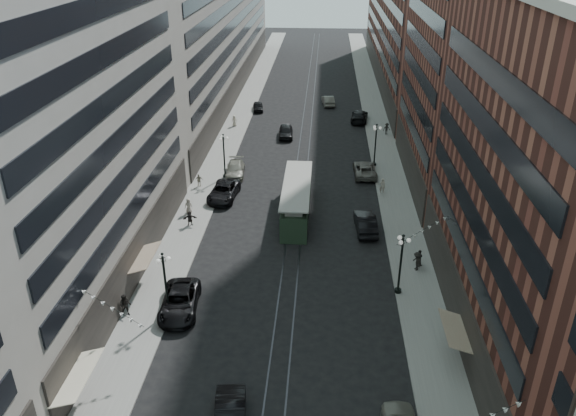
% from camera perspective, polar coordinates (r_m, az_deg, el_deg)
% --- Properties ---
extents(ground, '(220.00, 220.00, 0.00)m').
position_cam_1_polar(ground, '(72.72, 1.45, 4.44)').
color(ground, black).
rests_on(ground, ground).
extents(sidewalk_west, '(4.00, 180.00, 0.15)m').
position_cam_1_polar(sidewalk_west, '(83.11, -5.91, 7.25)').
color(sidewalk_west, gray).
rests_on(sidewalk_west, ground).
extents(sidewalk_east, '(4.00, 180.00, 0.15)m').
position_cam_1_polar(sidewalk_east, '(82.43, 9.47, 6.86)').
color(sidewalk_east, gray).
rests_on(sidewalk_east, ground).
extents(rail_west, '(0.12, 180.00, 0.02)m').
position_cam_1_polar(rail_west, '(82.08, 1.26, 7.09)').
color(rail_west, '#2D2D33').
rests_on(rail_west, ground).
extents(rail_east, '(0.12, 180.00, 0.02)m').
position_cam_1_polar(rail_east, '(82.04, 2.25, 7.06)').
color(rail_east, '#2D2D33').
rests_on(rail_east, ground).
extents(building_west_mid, '(8.00, 36.00, 28.00)m').
position_cam_1_polar(building_west_mid, '(46.77, -21.40, 8.07)').
color(building_west_mid, '#9D978C').
rests_on(building_west_mid, ground).
extents(building_west_far, '(8.00, 90.00, 26.00)m').
position_cam_1_polar(building_west_far, '(106.12, -7.29, 18.60)').
color(building_west_far, '#9D978C').
rests_on(building_west_far, ground).
extents(building_east_mid, '(8.00, 30.00, 24.00)m').
position_cam_1_polar(building_east_mid, '(41.13, 23.97, 2.15)').
color(building_east_mid, brown).
rests_on(building_east_mid, ground).
extents(building_east_far, '(8.00, 72.00, 24.00)m').
position_cam_1_polar(building_east_far, '(114.26, 11.57, 18.35)').
color(building_east_far, brown).
rests_on(building_east_far, ground).
extents(lamppost_sw_far, '(1.03, 1.14, 5.52)m').
position_cam_1_polar(lamppost_sw_far, '(44.47, -12.36, -7.30)').
color(lamppost_sw_far, black).
rests_on(lamppost_sw_far, sidewalk_west).
extents(lamppost_sw_mid, '(1.03, 1.14, 5.52)m').
position_cam_1_polar(lamppost_sw_mid, '(67.91, -6.52, 5.43)').
color(lamppost_sw_mid, black).
rests_on(lamppost_sw_mid, sidewalk_west).
extents(lamppost_se_far, '(1.03, 1.14, 5.52)m').
position_cam_1_polar(lamppost_se_far, '(46.70, 11.39, -5.41)').
color(lamppost_se_far, black).
rests_on(lamppost_se_far, sidewalk_east).
extents(lamppost_se_mid, '(1.03, 1.14, 5.52)m').
position_cam_1_polar(lamppost_se_mid, '(71.87, 8.87, 6.49)').
color(lamppost_se_mid, black).
rests_on(lamppost_se_mid, sidewalk_east).
extents(streetcar, '(2.85, 12.90, 3.57)m').
position_cam_1_polar(streetcar, '(59.15, 0.88, 0.76)').
color(streetcar, '#243826').
rests_on(streetcar, ground).
extents(car_2, '(3.40, 6.40, 1.71)m').
position_cam_1_polar(car_2, '(45.92, -10.95, -9.33)').
color(car_2, black).
rests_on(car_2, ground).
extents(pedestrian_2, '(0.97, 0.62, 1.88)m').
position_cam_1_polar(pedestrian_2, '(46.14, -16.20, -9.46)').
color(pedestrian_2, black).
rests_on(pedestrian_2, sidewalk_west).
extents(car_7, '(3.30, 6.32, 1.70)m').
position_cam_1_polar(car_7, '(63.48, -6.56, 1.66)').
color(car_7, black).
rests_on(car_7, ground).
extents(car_8, '(2.64, 5.54, 1.56)m').
position_cam_1_polar(car_8, '(69.47, -5.38, 3.93)').
color(car_8, gray).
rests_on(car_8, ground).
extents(car_9, '(2.16, 4.26, 1.39)m').
position_cam_1_polar(car_9, '(95.14, -3.07, 10.25)').
color(car_9, black).
rests_on(car_9, ground).
extents(car_10, '(2.25, 5.55, 1.79)m').
position_cam_1_polar(car_10, '(56.85, 7.89, -1.50)').
color(car_10, black).
rests_on(car_10, ground).
extents(car_11, '(2.84, 5.83, 1.60)m').
position_cam_1_polar(car_11, '(69.78, 7.81, 3.91)').
color(car_11, '#66625B').
rests_on(car_11, ground).
extents(car_12, '(3.12, 6.28, 1.75)m').
position_cam_1_polar(car_12, '(90.14, 7.27, 9.27)').
color(car_12, black).
rests_on(car_12, ground).
extents(car_13, '(2.30, 5.11, 1.71)m').
position_cam_1_polar(car_13, '(82.30, -0.22, 7.77)').
color(car_13, black).
rests_on(car_13, ground).
extents(car_14, '(2.38, 5.19, 1.65)m').
position_cam_1_polar(car_14, '(98.28, 4.10, 10.84)').
color(car_14, '#636258').
rests_on(car_14, ground).
extents(pedestrian_5, '(1.49, 0.83, 1.55)m').
position_cam_1_polar(pedestrian_5, '(57.98, -9.94, -1.04)').
color(pedestrian_5, black).
rests_on(pedestrian_5, sidewalk_west).
extents(pedestrian_6, '(0.97, 0.57, 1.56)m').
position_cam_1_polar(pedestrian_6, '(66.60, -9.03, 2.81)').
color(pedestrian_6, '#9F9983').
rests_on(pedestrian_6, sidewalk_west).
extents(pedestrian_7, '(0.82, 0.58, 1.52)m').
position_cam_1_polar(pedestrian_7, '(51.88, 13.15, -4.93)').
color(pedestrian_7, black).
rests_on(pedestrian_7, sidewalk_east).
extents(pedestrian_8, '(0.71, 0.51, 1.80)m').
position_cam_1_polar(pedestrian_8, '(64.93, 9.55, 2.24)').
color(pedestrian_8, '#BFB09E').
rests_on(pedestrian_8, sidewalk_east).
extents(pedestrian_9, '(1.18, 0.73, 1.70)m').
position_cam_1_polar(pedestrian_9, '(84.34, 9.99, 7.94)').
color(pedestrian_9, black).
rests_on(pedestrian_9, sidewalk_east).
extents(pedestrian_extra_0, '(0.91, 0.68, 1.67)m').
position_cam_1_polar(pedestrian_extra_0, '(87.16, -5.47, 8.82)').
color(pedestrian_extra_0, beige).
rests_on(pedestrian_extra_0, sidewalk_west).
extents(pedestrian_extra_1, '(0.87, 0.52, 1.70)m').
position_cam_1_polar(pedestrian_extra_1, '(60.39, -10.07, 0.21)').
color(pedestrian_extra_1, gray).
rests_on(pedestrian_extra_1, sidewalk_west).
extents(pedestrian_extra_2, '(0.83, 1.24, 1.78)m').
position_cam_1_polar(pedestrian_extra_2, '(51.08, 12.96, -5.28)').
color(pedestrian_extra_2, black).
rests_on(pedestrian_extra_2, sidewalk_east).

